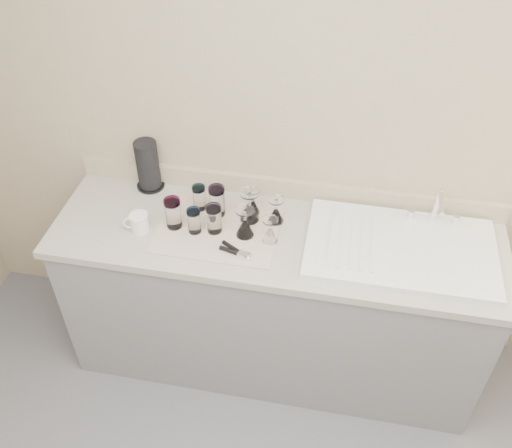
% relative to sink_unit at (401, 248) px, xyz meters
% --- Properties ---
extents(room_envelope, '(3.54, 3.50, 2.52)m').
position_rel_sink_unit_xyz_m(room_envelope, '(-0.55, -1.20, 0.64)').
color(room_envelope, '#55555B').
rests_on(room_envelope, ground).
extents(counter_unit, '(2.06, 0.62, 0.90)m').
position_rel_sink_unit_xyz_m(counter_unit, '(-0.55, -0.00, -0.47)').
color(counter_unit, slate).
rests_on(counter_unit, ground).
extents(sink_unit, '(0.82, 0.50, 0.22)m').
position_rel_sink_unit_xyz_m(sink_unit, '(0.00, 0.00, 0.00)').
color(sink_unit, white).
rests_on(sink_unit, counter_unit).
extents(dish_towel, '(0.55, 0.42, 0.01)m').
position_rel_sink_unit_xyz_m(dish_towel, '(-0.82, -0.01, -0.02)').
color(dish_towel, beige).
rests_on(dish_towel, counter_unit).
extents(tumbler_cyan, '(0.06, 0.06, 0.13)m').
position_rel_sink_unit_xyz_m(tumbler_cyan, '(-0.94, 0.11, 0.05)').
color(tumbler_cyan, white).
rests_on(tumbler_cyan, dish_towel).
extents(tumbler_purple, '(0.08, 0.08, 0.15)m').
position_rel_sink_unit_xyz_m(tumbler_purple, '(-0.84, 0.09, 0.07)').
color(tumbler_purple, white).
rests_on(tumbler_purple, dish_towel).
extents(tumbler_magenta, '(0.08, 0.08, 0.15)m').
position_rel_sink_unit_xyz_m(tumbler_magenta, '(-1.02, -0.03, 0.06)').
color(tumbler_magenta, white).
rests_on(tumbler_magenta, dish_towel).
extents(tumbler_blue, '(0.06, 0.06, 0.12)m').
position_rel_sink_unit_xyz_m(tumbler_blue, '(-0.92, -0.05, 0.05)').
color(tumbler_blue, white).
rests_on(tumbler_blue, dish_towel).
extents(tumbler_lavender, '(0.07, 0.07, 0.14)m').
position_rel_sink_unit_xyz_m(tumbler_lavender, '(-0.83, -0.03, 0.06)').
color(tumbler_lavender, white).
rests_on(tumbler_lavender, dish_towel).
extents(goblet_back_left, '(0.09, 0.09, 0.16)m').
position_rel_sink_unit_xyz_m(goblet_back_left, '(-0.69, 0.08, 0.04)').
color(goblet_back_left, white).
rests_on(goblet_back_left, dish_towel).
extents(goblet_back_right, '(0.07, 0.07, 0.13)m').
position_rel_sink_unit_xyz_m(goblet_back_right, '(-0.57, 0.09, 0.03)').
color(goblet_back_right, white).
rests_on(goblet_back_right, dish_towel).
extents(goblet_front_left, '(0.08, 0.08, 0.15)m').
position_rel_sink_unit_xyz_m(goblet_front_left, '(-0.69, -0.03, 0.04)').
color(goblet_front_left, white).
rests_on(goblet_front_left, dish_towel).
extents(goblet_front_right, '(0.07, 0.07, 0.12)m').
position_rel_sink_unit_xyz_m(goblet_front_right, '(-0.57, -0.05, 0.03)').
color(goblet_front_right, white).
rests_on(goblet_front_right, dish_towel).
extents(goblet_extra, '(0.07, 0.07, 0.13)m').
position_rel_sink_unit_xyz_m(goblet_extra, '(-0.69, 0.13, 0.03)').
color(goblet_extra, white).
rests_on(goblet_extra, dish_towel).
extents(can_opener, '(0.15, 0.10, 0.02)m').
position_rel_sink_unit_xyz_m(can_opener, '(-0.71, -0.15, -0.00)').
color(can_opener, silver).
rests_on(can_opener, dish_towel).
extents(white_mug, '(0.13, 0.11, 0.09)m').
position_rel_sink_unit_xyz_m(white_mug, '(-1.17, -0.08, 0.02)').
color(white_mug, white).
rests_on(white_mug, counter_unit).
extents(paper_towel_roll, '(0.14, 0.14, 0.26)m').
position_rel_sink_unit_xyz_m(paper_towel_roll, '(-1.22, 0.24, 0.11)').
color(paper_towel_roll, black).
rests_on(paper_towel_roll, counter_unit).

